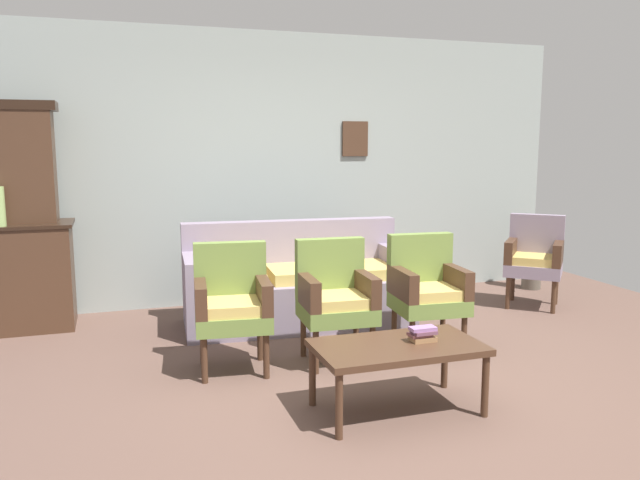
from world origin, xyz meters
TOP-DOWN VIEW (x-y plane):
  - ground_plane at (0.00, 0.00)m, footprint 7.68×7.68m
  - wall_back_with_decor at (0.00, 2.63)m, footprint 6.40×0.09m
  - side_cabinet at (-2.46, 2.25)m, footprint 1.16×0.55m
  - floral_couch at (-0.01, 1.68)m, footprint 2.05×0.94m
  - armchair_near_couch_end at (-0.78, 0.69)m, footprint 0.57×0.55m
  - armchair_by_doorway at (-0.02, 0.63)m, footprint 0.55×0.52m
  - armchair_near_cabinet at (0.74, 0.64)m, footprint 0.56×0.53m
  - wingback_chair_by_fireplace at (2.40, 1.52)m, footprint 0.71×0.71m
  - coffee_table at (0.03, -0.35)m, footprint 1.00×0.56m
  - book_stack_on_table at (0.20, -0.34)m, footprint 0.16×0.11m
  - floor_vase_by_wall at (2.85, 2.15)m, footprint 0.21×0.21m

SIDE VIEW (x-z plane):
  - ground_plane at x=0.00m, z-range 0.00..0.00m
  - floral_couch at x=-0.01m, z-range -0.12..0.78m
  - floor_vase_by_wall at x=2.85m, z-range 0.00..0.74m
  - coffee_table at x=0.03m, z-range 0.17..0.59m
  - book_stack_on_table at x=0.20m, z-range 0.42..0.51m
  - side_cabinet at x=-2.46m, z-range 0.00..0.93m
  - armchair_near_couch_end at x=-0.78m, z-range 0.05..0.95m
  - armchair_by_doorway at x=-0.02m, z-range 0.05..0.95m
  - armchair_near_cabinet at x=0.74m, z-range 0.05..0.95m
  - wingback_chair_by_fireplace at x=2.40m, z-range 0.05..0.95m
  - wall_back_with_decor at x=0.00m, z-range 0.00..2.70m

